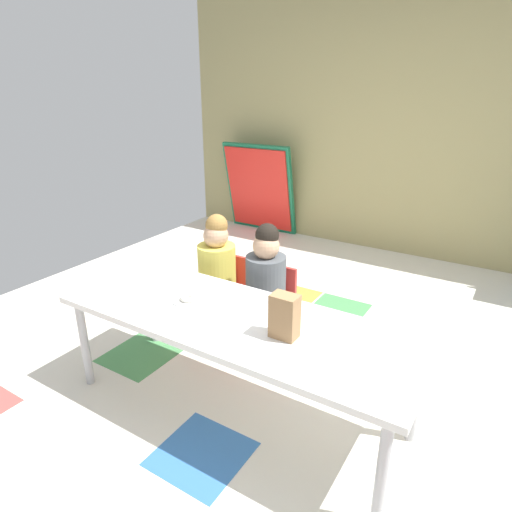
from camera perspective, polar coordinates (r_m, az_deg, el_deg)
ground_plane at (r=3.00m, az=3.98°, el=-13.98°), size 5.23×5.07×0.02m
back_wall at (r=4.87m, az=19.27°, el=15.87°), size 5.23×0.10×2.72m
craft_table at (r=2.35m, az=-2.76°, el=-8.82°), size 1.96×0.69×0.59m
seated_child_near_camera at (r=3.05m, az=-4.98°, el=-1.34°), size 0.34×0.34×0.92m
seated_child_middle_seat at (r=2.85m, az=1.37°, el=-2.95°), size 0.34×0.34×0.92m
folded_activity_table at (r=5.44m, az=0.43°, el=8.71°), size 0.90×0.29×1.09m
paper_bag_brown at (r=2.10m, az=3.71°, el=-7.79°), size 0.13×0.09×0.22m
paper_plate_near_edge at (r=2.50m, az=-8.67°, el=-5.70°), size 0.18×0.18×0.01m
donut_powdered_on_plate at (r=2.49m, az=-8.69°, el=-5.33°), size 0.10×0.10×0.03m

